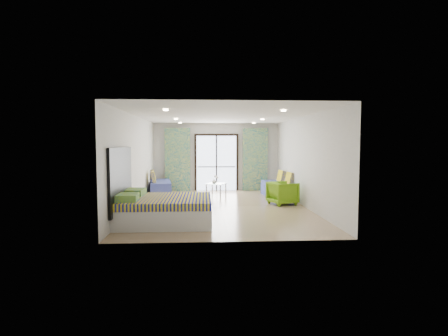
{
  "coord_description": "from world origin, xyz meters",
  "views": [
    {
      "loc": [
        -0.52,
        -10.33,
        1.89
      ],
      "look_at": [
        0.1,
        0.17,
        1.15
      ],
      "focal_mm": 28.0,
      "sensor_mm": 36.0,
      "label": 1
    }
  ],
  "objects": [
    {
      "name": "wall_front",
      "position": [
        0.0,
        -3.75,
        1.35
      ],
      "size": [
        5.0,
        0.01,
        2.7
      ],
      "primitive_type": null,
      "color": "silver",
      "rests_on": "ground"
    },
    {
      "name": "vase",
      "position": [
        -0.14,
        2.44,
        0.5
      ],
      "size": [
        0.18,
        0.19,
        0.17
      ],
      "primitive_type": "imported",
      "rotation": [
        0.0,
        0.0,
        0.1
      ],
      "color": "white",
      "rests_on": "coffee_table"
    },
    {
      "name": "ceiling",
      "position": [
        0.0,
        0.0,
        2.7
      ],
      "size": [
        5.0,
        7.5,
        0.01
      ],
      "primitive_type": null,
      "color": "silver",
      "rests_on": "ground"
    },
    {
      "name": "wall_back",
      "position": [
        0.0,
        3.75,
        1.35
      ],
      "size": [
        5.0,
        0.01,
        2.7
      ],
      "primitive_type": null,
      "color": "silver",
      "rests_on": "ground"
    },
    {
      "name": "daybed_right",
      "position": [
        2.12,
        1.75,
        0.29
      ],
      "size": [
        0.93,
        1.94,
        0.92
      ],
      "rotation": [
        0.0,
        0.0,
        0.11
      ],
      "color": "#3E4995",
      "rests_on": "floor"
    },
    {
      "name": "daybed_left",
      "position": [
        -2.12,
        2.5,
        0.29
      ],
      "size": [
        0.97,
        1.94,
        0.92
      ],
      "rotation": [
        0.0,
        0.0,
        0.14
      ],
      "color": "#3E4995",
      "rests_on": "floor"
    },
    {
      "name": "floor",
      "position": [
        0.0,
        0.0,
        0.0
      ],
      "size": [
        5.0,
        7.5,
        0.01
      ],
      "primitive_type": null,
      "color": "#9C7E5D",
      "rests_on": "ground"
    },
    {
      "name": "downlight_d",
      "position": [
        1.4,
        1.0,
        2.67
      ],
      "size": [
        0.12,
        0.12,
        0.02
      ],
      "primitive_type": "cylinder",
      "color": "#FFE0B2",
      "rests_on": "ceiling"
    },
    {
      "name": "armchair",
      "position": [
        1.93,
        0.28,
        0.39
      ],
      "size": [
        0.92,
        0.95,
        0.78
      ],
      "primitive_type": "imported",
      "rotation": [
        0.0,
        0.0,
        1.91
      ],
      "color": "#659F14",
      "rests_on": "floor"
    },
    {
      "name": "downlight_e",
      "position": [
        -1.4,
        3.0,
        2.67
      ],
      "size": [
        0.12,
        0.12,
        0.02
      ],
      "primitive_type": "cylinder",
      "color": "#FFE0B2",
      "rests_on": "ceiling"
    },
    {
      "name": "bed",
      "position": [
        -1.48,
        -2.06,
        0.32
      ],
      "size": [
        2.22,
        1.81,
        0.76
      ],
      "color": "silver",
      "rests_on": "floor"
    },
    {
      "name": "curtain_right",
      "position": [
        1.55,
        3.57,
        1.25
      ],
      "size": [
        1.0,
        0.1,
        2.5
      ],
      "primitive_type": "cube",
      "color": "silver",
      "rests_on": "floor"
    },
    {
      "name": "curtain_left",
      "position": [
        -1.55,
        3.57,
        1.25
      ],
      "size": [
        1.0,
        0.1,
        2.5
      ],
      "primitive_type": "cube",
      "color": "silver",
      "rests_on": "floor"
    },
    {
      "name": "coffee_table",
      "position": [
        -0.06,
        2.5,
        0.37
      ],
      "size": [
        0.83,
        0.83,
        0.73
      ],
      "rotation": [
        0.0,
        0.0,
        -0.42
      ],
      "color": "silver",
      "rests_on": "floor"
    },
    {
      "name": "wall_right",
      "position": [
        2.5,
        0.0,
        1.35
      ],
      "size": [
        0.01,
        7.5,
        2.7
      ],
      "primitive_type": null,
      "color": "silver",
      "rests_on": "ground"
    },
    {
      "name": "switch_plate",
      "position": [
        -2.47,
        -0.81,
        1.05
      ],
      "size": [
        0.02,
        0.1,
        0.1
      ],
      "primitive_type": "cube",
      "color": "silver",
      "rests_on": "wall_left"
    },
    {
      "name": "downlight_b",
      "position": [
        1.4,
        -2.0,
        2.67
      ],
      "size": [
        0.12,
        0.12,
        0.02
      ],
      "primitive_type": "cylinder",
      "color": "#FFE0B2",
      "rests_on": "ceiling"
    },
    {
      "name": "downlight_c",
      "position": [
        -1.4,
        1.0,
        2.67
      ],
      "size": [
        0.12,
        0.12,
        0.02
      ],
      "primitive_type": "cylinder",
      "color": "#FFE0B2",
      "rests_on": "ceiling"
    },
    {
      "name": "balcony_rail",
      "position": [
        0.0,
        3.73,
        0.95
      ],
      "size": [
        1.52,
        0.03,
        0.04
      ],
      "primitive_type": "cube",
      "color": "#595451",
      "rests_on": "balcony_door"
    },
    {
      "name": "downlight_f",
      "position": [
        1.4,
        3.0,
        2.67
      ],
      "size": [
        0.12,
        0.12,
        0.02
      ],
      "primitive_type": "cylinder",
      "color": "#FFE0B2",
      "rests_on": "ceiling"
    },
    {
      "name": "headboard",
      "position": [
        -2.46,
        -2.06,
        1.05
      ],
      "size": [
        0.06,
        2.1,
        1.5
      ],
      "primitive_type": "cube",
      "color": "black",
      "rests_on": "floor"
    },
    {
      "name": "wall_left",
      "position": [
        -2.5,
        0.0,
        1.35
      ],
      "size": [
        0.01,
        7.5,
        2.7
      ],
      "primitive_type": null,
      "color": "silver",
      "rests_on": "ground"
    },
    {
      "name": "downlight_a",
      "position": [
        -1.4,
        -2.0,
        2.67
      ],
      "size": [
        0.12,
        0.12,
        0.02
      ],
      "primitive_type": "cylinder",
      "color": "#FFE0B2",
      "rests_on": "ceiling"
    },
    {
      "name": "balcony_door",
      "position": [
        0.0,
        3.72,
        1.26
      ],
      "size": [
        1.76,
        0.08,
        2.28
      ],
      "color": "black",
      "rests_on": "floor"
    }
  ]
}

